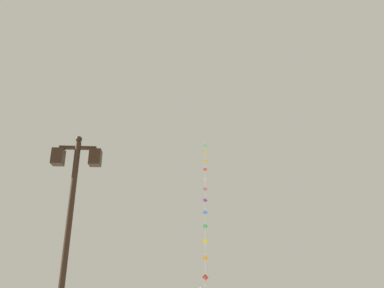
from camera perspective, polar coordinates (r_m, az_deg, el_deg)
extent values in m
cylinder|color=black|center=(9.16, -18.73, -14.78)|extent=(0.14, 0.14, 5.11)
sphere|color=black|center=(9.76, -16.94, 0.70)|extent=(0.16, 0.16, 0.16)
cube|color=black|center=(9.68, -17.09, -0.57)|extent=(0.90, 0.08, 0.08)
cube|color=black|center=(9.72, -19.83, -1.88)|extent=(0.28, 0.28, 0.40)
cube|color=beige|center=(9.72, -19.83, -1.88)|extent=(0.19, 0.19, 0.30)
cube|color=black|center=(9.50, -14.60, -2.05)|extent=(0.28, 0.28, 0.40)
cube|color=beige|center=(9.50, -14.60, -2.05)|extent=(0.19, 0.19, 0.30)
cylinder|color=silver|center=(24.50, 2.05, -18.38)|extent=(0.14, 1.08, 1.20)
cylinder|color=silver|center=(25.65, 2.05, -15.85)|extent=(0.14, 1.08, 1.20)
cylinder|color=silver|center=(26.85, 2.04, -13.54)|extent=(0.14, 1.08, 1.20)
cylinder|color=silver|center=(28.08, 2.04, -11.43)|extent=(0.14, 1.08, 1.20)
cylinder|color=silver|center=(29.35, 2.03, -9.50)|extent=(0.14, 1.08, 1.20)
cylinder|color=silver|center=(30.65, 2.03, -7.73)|extent=(0.14, 1.08, 1.20)
cylinder|color=silver|center=(31.98, 2.02, -6.11)|extent=(0.14, 1.08, 1.20)
cylinder|color=silver|center=(33.33, 2.02, -4.61)|extent=(0.14, 1.08, 1.20)
cylinder|color=silver|center=(34.70, 2.02, -3.24)|extent=(0.14, 1.08, 1.20)
cylinder|color=silver|center=(36.09, 2.01, -1.97)|extent=(0.14, 1.08, 1.20)
cylinder|color=silver|center=(37.49, 2.01, -0.79)|extent=(0.14, 1.08, 1.20)
cube|color=red|center=(23.95, 2.06, -19.74)|extent=(0.39, 0.04, 0.39)
cylinder|color=red|center=(23.94, 2.07, -20.36)|extent=(0.02, 0.02, 0.23)
cube|color=orange|center=(25.07, 2.05, -17.09)|extent=(0.38, 0.09, 0.39)
cylinder|color=orange|center=(25.06, 2.06, -17.61)|extent=(0.02, 0.02, 0.18)
cube|color=yellow|center=(26.24, 2.04, -14.67)|extent=(0.38, 0.09, 0.39)
cylinder|color=yellow|center=(26.22, 2.05, -15.24)|extent=(0.02, 0.03, 0.24)
cube|color=green|center=(27.46, 2.04, -12.46)|extent=(0.38, 0.09, 0.39)
cylinder|color=green|center=(27.42, 2.05, -13.01)|extent=(0.02, 0.03, 0.25)
cube|color=blue|center=(28.71, 2.03, -10.44)|extent=(0.37, 0.12, 0.39)
cylinder|color=blue|center=(28.66, 2.04, -10.97)|extent=(0.02, 0.03, 0.24)
cube|color=purple|center=(30.00, 2.03, -8.60)|extent=(0.39, 0.05, 0.39)
cylinder|color=purple|center=(29.94, 2.04, -9.07)|extent=(0.02, 0.05, 0.22)
cube|color=pink|center=(31.31, 2.03, -6.90)|extent=(0.39, 0.03, 0.39)
cylinder|color=pink|center=(31.25, 2.03, -7.36)|extent=(0.02, 0.03, 0.22)
cube|color=white|center=(32.65, 2.02, -5.35)|extent=(0.38, 0.07, 0.39)
cylinder|color=white|center=(32.57, 2.03, -5.82)|extent=(0.02, 0.02, 0.28)
cube|color=red|center=(34.01, 2.02, -3.91)|extent=(0.38, 0.10, 0.39)
cylinder|color=red|center=(33.93, 2.03, -4.36)|extent=(0.02, 0.02, 0.26)
cube|color=orange|center=(35.39, 2.02, -2.59)|extent=(0.38, 0.11, 0.39)
cylinder|color=orange|center=(35.31, 2.02, -2.96)|extent=(0.02, 0.02, 0.19)
cube|color=yellow|center=(36.79, 2.01, -1.37)|extent=(0.38, 0.08, 0.39)
cylinder|color=yellow|center=(36.70, 2.02, -1.74)|extent=(0.02, 0.04, 0.21)
cube|color=green|center=(38.20, 2.01, -0.24)|extent=(0.37, 0.14, 0.39)
cylinder|color=green|center=(38.11, 2.02, -0.61)|extent=(0.03, 0.04, 0.23)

